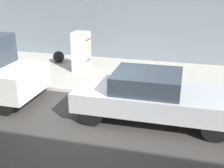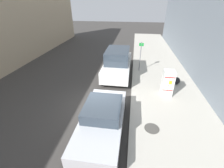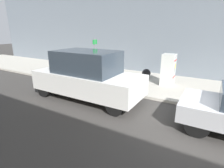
{
  "view_description": "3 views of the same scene",
  "coord_description": "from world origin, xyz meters",
  "px_view_note": "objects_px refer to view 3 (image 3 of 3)",
  "views": [
    {
      "loc": [
        6.72,
        2.4,
        3.78
      ],
      "look_at": [
        -1.21,
        0.28,
        0.73
      ],
      "focal_mm": 45.0,
      "sensor_mm": 36.0,
      "label": 1
    },
    {
      "loc": [
        -1.8,
        6.69,
        5.42
      ],
      "look_at": [
        -0.77,
        -0.45,
        1.38
      ],
      "focal_mm": 24.0,
      "sensor_mm": 36.0,
      "label": 2
    },
    {
      "loc": [
        5.24,
        0.19,
        2.98
      ],
      "look_at": [
        -1.03,
        -3.49,
        0.72
      ],
      "focal_mm": 28.0,
      "sensor_mm": 36.0,
      "label": 3
    }
  ],
  "objects_px": {
    "parked_van_white": "(87,76)",
    "street_sign_post": "(95,59)",
    "discarded_refrigerator": "(168,70)",
    "trash_bag": "(146,73)"
  },
  "relations": [
    {
      "from": "parked_van_white",
      "to": "street_sign_post",
      "type": "bearing_deg",
      "value": -154.55
    },
    {
      "from": "street_sign_post",
      "to": "parked_van_white",
      "type": "distance_m",
      "value": 2.03
    },
    {
      "from": "discarded_refrigerator",
      "to": "parked_van_white",
      "type": "height_order",
      "value": "parked_van_white"
    },
    {
      "from": "street_sign_post",
      "to": "trash_bag",
      "type": "xyz_separation_m",
      "value": [
        -2.6,
        2.03,
        -1.11
      ]
    },
    {
      "from": "trash_bag",
      "to": "parked_van_white",
      "type": "bearing_deg",
      "value": -15.02
    },
    {
      "from": "discarded_refrigerator",
      "to": "trash_bag",
      "type": "xyz_separation_m",
      "value": [
        -0.96,
        -1.52,
        -0.57
      ]
    },
    {
      "from": "street_sign_post",
      "to": "parked_van_white",
      "type": "height_order",
      "value": "street_sign_post"
    },
    {
      "from": "street_sign_post",
      "to": "parked_van_white",
      "type": "xyz_separation_m",
      "value": [
        1.79,
        0.85,
        -0.44
      ]
    },
    {
      "from": "discarded_refrigerator",
      "to": "trash_bag",
      "type": "distance_m",
      "value": 1.89
    },
    {
      "from": "trash_bag",
      "to": "parked_van_white",
      "type": "height_order",
      "value": "parked_van_white"
    }
  ]
}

